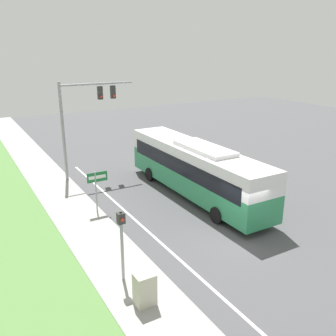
# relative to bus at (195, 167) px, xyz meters

# --- Properties ---
(ground_plane) EXTENTS (80.00, 80.00, 0.00)m
(ground_plane) POSITION_rel_bus_xyz_m (-1.19, -5.48, -1.89)
(ground_plane) COLOR #4C4C4F
(sidewalk) EXTENTS (2.80, 80.00, 0.12)m
(sidewalk) POSITION_rel_bus_xyz_m (-7.39, -5.48, -1.83)
(sidewalk) COLOR #9E9E99
(sidewalk) RESTS_ON ground_plane
(grass_verge) EXTENTS (3.60, 80.00, 0.10)m
(grass_verge) POSITION_rel_bus_xyz_m (-10.59, -5.48, -1.84)
(grass_verge) COLOR #568442
(grass_verge) RESTS_ON ground_plane
(lane_divider_near) EXTENTS (0.14, 30.00, 0.01)m
(lane_divider_near) POSITION_rel_bus_xyz_m (-4.79, -5.48, -1.89)
(lane_divider_near) COLOR silver
(lane_divider_near) RESTS_ON ground_plane
(bus) EXTENTS (2.60, 12.50, 3.45)m
(bus) POSITION_rel_bus_xyz_m (0.00, 0.00, 0.00)
(bus) COLOR #2D8956
(bus) RESTS_ON ground_plane
(signal_gantry) EXTENTS (5.30, 0.41, 6.84)m
(signal_gantry) POSITION_rel_bus_xyz_m (-4.74, 6.74, 2.91)
(signal_gantry) COLOR #939399
(signal_gantry) RESTS_ON ground_plane
(pedestrian_signal) EXTENTS (0.28, 0.34, 3.05)m
(pedestrian_signal) POSITION_rel_bus_xyz_m (-7.62, -6.23, 0.19)
(pedestrian_signal) COLOR #939399
(pedestrian_signal) RESTS_ON ground_plane
(street_sign) EXTENTS (1.18, 0.08, 2.46)m
(street_sign) POSITION_rel_bus_xyz_m (-6.18, 0.62, -0.15)
(street_sign) COLOR #939399
(street_sign) RESTS_ON ground_plane
(utility_cabinet) EXTENTS (0.72, 0.59, 1.25)m
(utility_cabinet) POSITION_rel_bus_xyz_m (-7.55, -8.00, -1.15)
(utility_cabinet) COLOR #B7B29E
(utility_cabinet) RESTS_ON sidewalk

